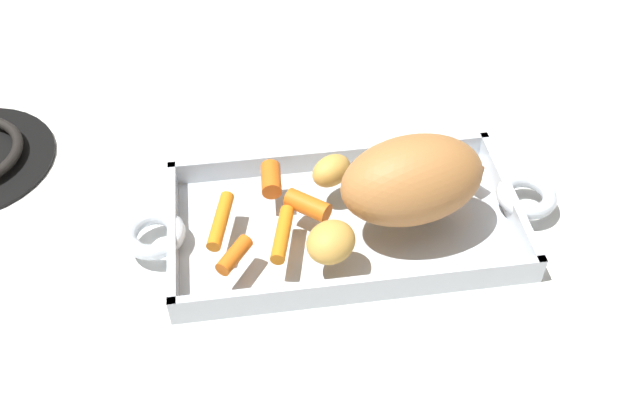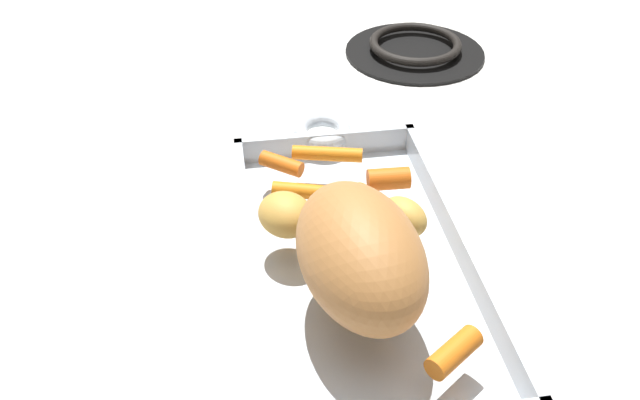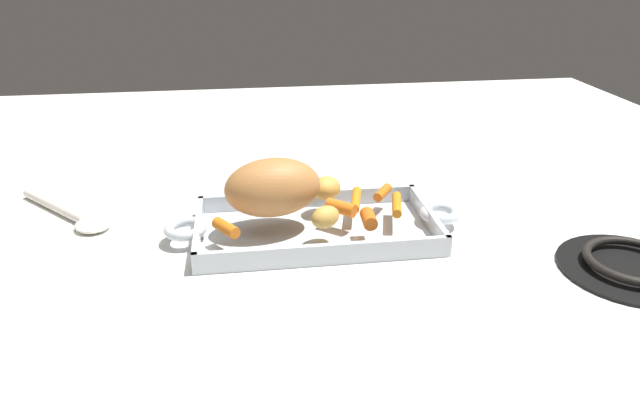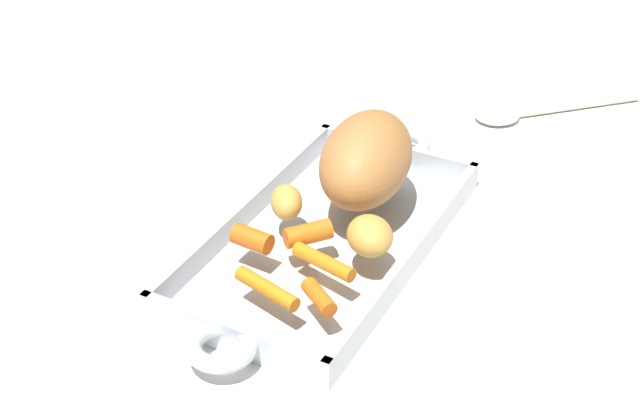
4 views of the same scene
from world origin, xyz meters
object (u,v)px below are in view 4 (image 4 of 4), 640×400
Objects in this scene: roasting_dish at (326,240)px; baby_carrot_northwest at (267,289)px; baby_carrot_southwest at (324,262)px; serving_spoon at (543,107)px; potato_corner at (370,236)px; baby_carrot_center_right at (319,297)px; baby_carrot_long at (252,239)px; potato_whole at (287,202)px; baby_carrot_center_left at (304,232)px; pork_roast at (366,159)px; baby_carrot_short at (349,146)px.

baby_carrot_northwest is (-0.13, -0.01, 0.03)m from roasting_dish.
baby_carrot_southwest is 0.47m from serving_spoon.
baby_carrot_northwest is at bearing 152.61° from potato_corner.
baby_carrot_long is at bearing 65.29° from baby_carrot_center_right.
baby_carrot_long is at bearing 177.99° from potato_whole.
baby_carrot_center_left is 0.07m from potato_corner.
baby_carrot_southwest is 0.98× the size of baby_carrot_northwest.
baby_carrot_southwest is 1.49× the size of baby_carrot_center_left.
baby_carrot_center_right is at bearing -167.40° from pork_roast.
roasting_dish is 9.95× the size of baby_carrot_short.
potato_whole is (-0.07, 0.06, -0.03)m from pork_roast.
baby_carrot_southwest is 1.59× the size of baby_carrot_center_right.
baby_carrot_southwest is at bearing -24.22° from baby_carrot_northwest.
roasting_dish is 0.08m from potato_corner.
potato_corner is (-0.02, -0.06, 0.04)m from roasting_dish.
baby_carrot_short is 0.21m from baby_carrot_long.
potato_corner is (-0.09, -0.05, -0.03)m from pork_roast.
potato_corner is (-0.16, -0.10, 0.01)m from baby_carrot_short.
baby_carrot_long is at bearing 157.33° from pork_roast.
baby_carrot_southwest is at bearing -129.05° from potato_whole.
baby_carrot_short reaches higher than baby_carrot_northwest.
pork_roast is at bearing -11.75° from roasting_dish.
baby_carrot_center_right is 0.86× the size of potato_corner.
roasting_dish is at bearing 25.68° from baby_carrot_southwest.
pork_roast reaches higher than baby_carrot_southwest.
baby_carrot_center_left reaches higher than baby_carrot_northwest.
potato_whole is at bearing 50.95° from baby_carrot_southwest.
pork_roast reaches higher than potato_corner.
pork_roast is 0.15m from baby_carrot_long.
roasting_dish is 0.09m from baby_carrot_long.
serving_spoon is (0.47, -0.16, -0.03)m from baby_carrot_long.
potato_whole is at bearing 101.25° from roasting_dish.
serving_spoon is at bearing -16.73° from pork_roast.
roasting_dish is at bearing -78.75° from potato_whole.
potato_corner is at bearing -3.80° from baby_carrot_center_right.
baby_carrot_center_left is (0.03, 0.04, 0.00)m from baby_carrot_southwest.
potato_whole reaches higher than baby_carrot_long.
potato_whole is at bearing 80.98° from potato_corner.
potato_whole is (0.06, 0.08, 0.01)m from baby_carrot_southwest.
pork_roast is 2.08× the size of baby_carrot_northwest.
pork_roast reaches higher than baby_carrot_northwest.
pork_roast is 0.14m from baby_carrot_southwest.
potato_whole reaches higher than baby_carrot_center_left.
roasting_dish is 0.08m from baby_carrot_southwest.
pork_roast is at bearing 27.88° from potato_corner.
baby_carrot_long is (0.06, 0.05, 0.00)m from baby_carrot_northwest.
serving_spoon is (0.44, -0.12, -0.03)m from baby_carrot_center_left.
serving_spoon is (0.47, -0.08, -0.03)m from baby_carrot_southwest.
potato_corner reaches higher than baby_carrot_long.
baby_carrot_center_left is 0.10m from baby_carrot_center_right.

